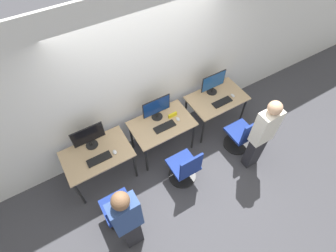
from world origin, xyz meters
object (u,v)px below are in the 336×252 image
(office_chair_center, at_px, (185,169))
(monitor_right, at_px, (213,83))
(person_left, at_px, (128,220))
(keyboard_right, at_px, (222,102))
(office_chair_right, at_px, (242,136))
(mouse_center, at_px, (178,119))
(mouse_right, at_px, (233,96))
(mouse_left, at_px, (115,152))
(person_right, at_px, (262,134))
(keyboard_center, at_px, (165,127))
(office_chair_left, at_px, (120,211))
(keyboard_left, at_px, (99,159))
(monitor_left, at_px, (89,136))
(monitor_center, at_px, (157,108))

(office_chair_center, bearing_deg, monitor_right, 38.13)
(person_left, relative_size, monitor_right, 3.22)
(keyboard_right, xyz_separation_m, office_chair_right, (0.07, -0.58, -0.39))
(mouse_center, relative_size, office_chair_right, 0.10)
(monitor_right, height_order, mouse_right, monitor_right)
(mouse_left, bearing_deg, office_chair_center, -34.72)
(person_right, bearing_deg, keyboard_center, 139.93)
(mouse_right, bearing_deg, keyboard_center, 178.97)
(office_chair_left, height_order, office_chair_right, same)
(mouse_left, height_order, office_chair_left, office_chair_left)
(person_left, relative_size, person_right, 1.01)
(mouse_left, distance_m, keyboard_right, 2.08)
(mouse_center, distance_m, office_chair_right, 1.23)
(mouse_left, relative_size, office_chair_right, 0.10)
(office_chair_center, bearing_deg, mouse_left, 145.28)
(office_chair_left, height_order, monitor_right, monitor_right)
(keyboard_center, height_order, office_chair_right, office_chair_right)
(keyboard_left, distance_m, office_chair_center, 1.37)
(keyboard_left, xyz_separation_m, keyboard_right, (2.33, -0.03, 0.00))
(monitor_left, relative_size, monitor_center, 1.00)
(mouse_center, xyz_separation_m, person_right, (0.91, -1.02, 0.12))
(keyboard_center, xyz_separation_m, mouse_right, (1.43, -0.03, 0.01))
(office_chair_left, bearing_deg, keyboard_center, 31.76)
(person_left, xyz_separation_m, office_chair_center, (1.19, 0.46, -0.52))
(keyboard_left, bearing_deg, mouse_right, -0.05)
(monitor_left, height_order, mouse_right, monitor_left)
(keyboard_left, xyz_separation_m, office_chair_left, (-0.06, -0.73, -0.39))
(mouse_left, xyz_separation_m, monitor_center, (0.91, 0.29, 0.22))
(office_chair_center, distance_m, office_chair_right, 1.24)
(person_right, bearing_deg, keyboard_left, 157.48)
(monitor_center, height_order, office_chair_right, monitor_center)
(monitor_right, bearing_deg, keyboard_left, -173.06)
(monitor_right, bearing_deg, keyboard_right, -90.00)
(keyboard_center, relative_size, person_right, 0.24)
(office_chair_center, distance_m, mouse_right, 1.62)
(mouse_center, bearing_deg, monitor_right, 14.96)
(office_chair_center, xyz_separation_m, keyboard_right, (1.17, 0.61, 0.39))
(keyboard_center, distance_m, mouse_right, 1.43)
(monitor_center, bearing_deg, office_chair_left, -140.32)
(keyboard_left, distance_m, person_left, 1.11)
(office_chair_left, bearing_deg, person_right, -5.71)
(keyboard_right, bearing_deg, monitor_center, 165.13)
(mouse_left, relative_size, person_right, 0.06)
(keyboard_left, distance_m, office_chair_right, 2.50)
(keyboard_right, bearing_deg, keyboard_left, 179.30)
(keyboard_left, bearing_deg, monitor_center, 13.55)
(mouse_left, distance_m, person_right, 2.31)
(person_left, height_order, monitor_right, person_left)
(keyboard_left, bearing_deg, keyboard_right, -0.70)
(keyboard_left, relative_size, monitor_center, 0.75)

